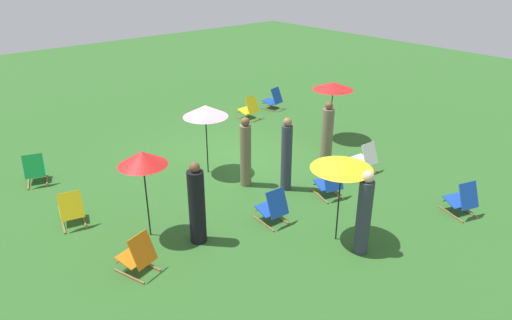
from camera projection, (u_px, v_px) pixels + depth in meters
ground_plane at (229, 163)px, 13.25m from camera, size 40.00×40.00×0.00m
deckchair_0 at (71, 210)px, 10.15m from camera, size 0.64×0.85×0.83m
deckchair_1 at (138, 256)px, 8.64m from camera, size 0.68×0.87×0.83m
deckchair_2 at (35, 170)px, 11.95m from camera, size 0.69×0.87×0.83m
deckchair_3 at (249, 109)px, 16.49m from camera, size 0.53×0.79×0.83m
deckchair_4 at (365, 159)px, 12.61m from camera, size 0.53×0.79×0.83m
deckchair_5 at (462, 200)px, 10.55m from camera, size 0.68×0.87×0.83m
deckchair_6 at (274, 100)px, 17.49m from camera, size 0.63×0.85×0.83m
deckchair_7 at (273, 208)px, 10.23m from camera, size 0.53×0.79×0.83m
deckchair_8 at (329, 183)px, 11.31m from camera, size 0.67×0.86×0.83m
umbrella_0 at (342, 164)px, 9.07m from camera, size 1.23×1.23×1.84m
umbrella_1 at (142, 159)px, 9.20m from camera, size 0.99×0.99×1.92m
umbrella_2 at (205, 111)px, 12.00m from camera, size 1.18×1.18×1.88m
umbrella_3 at (333, 86)px, 14.23m from camera, size 1.25×1.25×1.83m
person_0 at (364, 214)px, 9.03m from camera, size 0.36×0.36×1.79m
person_1 at (327, 134)px, 13.03m from camera, size 0.36×0.36×1.76m
person_2 at (197, 205)px, 9.39m from camera, size 0.36×0.36×1.79m
person_3 at (246, 153)px, 11.68m from camera, size 0.31×0.31×1.82m
person_4 at (287, 156)px, 11.46m from camera, size 0.29×0.29×1.88m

